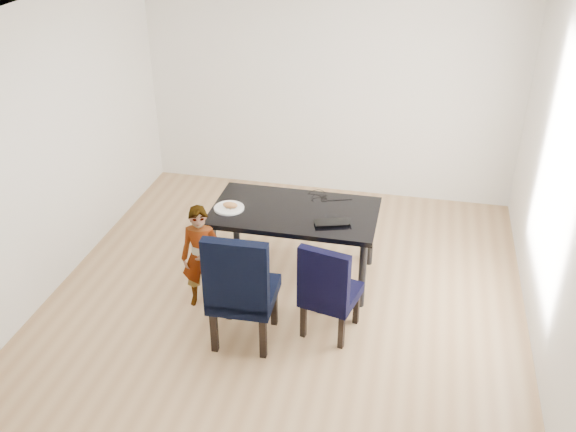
% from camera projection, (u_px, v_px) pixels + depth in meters
% --- Properties ---
extents(floor, '(4.50, 5.00, 0.01)m').
position_uv_depth(floor, '(283.00, 304.00, 6.14)').
color(floor, tan).
rests_on(floor, ground).
extents(ceiling, '(4.50, 5.00, 0.01)m').
position_uv_depth(ceiling, '(282.00, 13.00, 4.81)').
color(ceiling, white).
rests_on(ceiling, wall_back).
extents(wall_back, '(4.50, 0.01, 2.70)m').
position_uv_depth(wall_back, '(330.00, 87.00, 7.61)').
color(wall_back, white).
rests_on(wall_back, ground).
extents(wall_front, '(4.50, 0.01, 2.70)m').
position_uv_depth(wall_front, '(176.00, 380.00, 3.34)').
color(wall_front, white).
rests_on(wall_front, ground).
extents(wall_left, '(0.01, 5.00, 2.70)m').
position_uv_depth(wall_left, '(44.00, 153.00, 5.90)').
color(wall_left, silver).
rests_on(wall_left, ground).
extents(wall_right, '(0.01, 5.00, 2.70)m').
position_uv_depth(wall_right, '(562.00, 203.00, 5.05)').
color(wall_right, silver).
rests_on(wall_right, ground).
extents(dining_table, '(1.60, 0.90, 0.75)m').
position_uv_depth(dining_table, '(295.00, 243.00, 6.38)').
color(dining_table, black).
rests_on(dining_table, floor).
extents(chair_left, '(0.55, 0.58, 1.12)m').
position_uv_depth(chair_left, '(244.00, 285.00, 5.44)').
color(chair_left, black).
rests_on(chair_left, floor).
extents(chair_right, '(0.54, 0.56, 0.94)m').
position_uv_depth(chair_right, '(331.00, 286.00, 5.57)').
color(chair_right, black).
rests_on(chair_right, floor).
extents(child, '(0.41, 0.30, 1.03)m').
position_uv_depth(child, '(201.00, 257.00, 5.89)').
color(child, red).
rests_on(child, floor).
extents(plate, '(0.38, 0.38, 0.02)m').
position_uv_depth(plate, '(229.00, 208.00, 6.21)').
color(plate, white).
rests_on(plate, dining_table).
extents(sandwich, '(0.16, 0.12, 0.06)m').
position_uv_depth(sandwich, '(230.00, 205.00, 6.19)').
color(sandwich, '#B87842').
rests_on(sandwich, plate).
extents(laptop, '(0.39, 0.31, 0.03)m').
position_uv_depth(laptop, '(332.00, 220.00, 5.99)').
color(laptop, black).
rests_on(laptop, dining_table).
extents(cable_tangle, '(0.17, 0.17, 0.01)m').
position_uv_depth(cable_tangle, '(319.00, 199.00, 6.39)').
color(cable_tangle, black).
rests_on(cable_tangle, dining_table).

